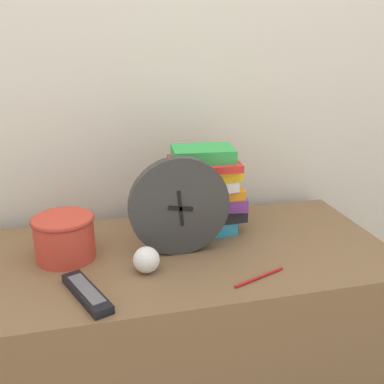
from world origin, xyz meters
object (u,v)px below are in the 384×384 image
at_px(book_stack, 203,191).
at_px(basket, 64,236).
at_px(pen, 259,277).
at_px(desk_clock, 179,207).
at_px(tv_remote, 87,293).
at_px(crumpled_paper_ball, 146,260).

xyz_separation_m(book_stack, basket, (-0.40, -0.08, -0.06)).
bearing_deg(pen, desk_clock, 131.38).
bearing_deg(book_stack, tv_remote, -140.39).
height_order(basket, pen, basket).
relative_size(basket, tv_remote, 0.84).
distance_m(desk_clock, tv_remote, 0.33).
distance_m(book_stack, tv_remote, 0.47).
distance_m(basket, crumpled_paper_ball, 0.24).
xyz_separation_m(tv_remote, pen, (0.41, -0.02, -0.01)).
bearing_deg(crumpled_paper_ball, desk_clock, 38.57).
relative_size(book_stack, pen, 1.75).
distance_m(tv_remote, crumpled_paper_ball, 0.17).
relative_size(desk_clock, pen, 1.83).
bearing_deg(desk_clock, tv_remote, -147.09).
xyz_separation_m(basket, crumpled_paper_ball, (0.20, -0.13, -0.03)).
bearing_deg(basket, book_stack, 11.84).
height_order(book_stack, basket, book_stack).
height_order(desk_clock, pen, desk_clock).
bearing_deg(tv_remote, crumpled_paper_ball, 28.51).
bearing_deg(crumpled_paper_ball, pen, -20.61).
xyz_separation_m(tv_remote, crumpled_paper_ball, (0.15, 0.08, 0.02)).
xyz_separation_m(crumpled_paper_ball, pen, (0.26, -0.10, -0.03)).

